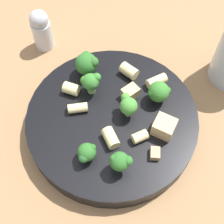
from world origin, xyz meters
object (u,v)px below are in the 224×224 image
broccoli_floret_4 (91,82)px  chicken_chunk_0 (130,93)px  broccoli_floret_1 (128,105)px  rigatoni_3 (157,81)px  rigatoni_2 (71,89)px  broccoli_floret_0 (87,63)px  rigatoni_4 (129,71)px  broccoli_floret_2 (86,153)px  chicken_chunk_1 (155,153)px  rigatoni_1 (78,108)px  pepper_shaker (41,29)px  rigatoni_5 (111,138)px  pasta_bowl (112,120)px  rigatoni_0 (140,137)px  chicken_chunk_2 (164,127)px  broccoli_floret_5 (120,161)px  broccoli_floret_3 (159,91)px

broccoli_floret_4 → chicken_chunk_0: bearing=135.3°
broccoli_floret_1 → rigatoni_3: size_ratio=1.14×
broccoli_floret_1 → rigatoni_3: (-0.07, -0.02, -0.01)m
broccoli_floret_4 → rigatoni_2: broccoli_floret_4 is taller
broccoli_floret_0 → rigatoni_4: (-0.05, 0.04, -0.01)m
broccoli_floret_1 → chicken_chunk_0: bearing=-134.2°
broccoli_floret_0 → broccoli_floret_4: broccoli_floret_0 is taller
broccoli_floret_2 → chicken_chunk_1: size_ratio=1.73×
chicken_chunk_1 → rigatoni_2: bearing=-76.7°
broccoli_floret_0 → rigatoni_4: broccoli_floret_0 is taller
broccoli_floret_0 → rigatoni_2: (0.04, 0.02, -0.01)m
rigatoni_1 → pepper_shaker: (-0.03, -0.17, -0.00)m
broccoli_floret_0 → rigatoni_5: 0.12m
broccoli_floret_0 → chicken_chunk_0: bearing=110.3°
broccoli_floret_1 → rigatoni_1: (0.05, -0.05, -0.02)m
pasta_bowl → rigatoni_4: (-0.06, -0.04, 0.02)m
rigatoni_1 → broccoli_floret_2: bearing=66.5°
pepper_shaker → rigatoni_5: bearing=84.0°
broccoli_floret_1 → rigatoni_0: bearing=74.6°
broccoli_floret_2 → chicken_chunk_0: bearing=-157.0°
rigatoni_3 → rigatoni_5: 0.12m
rigatoni_1 → chicken_chunk_2: (-0.08, 0.10, 0.00)m
pasta_bowl → rigatoni_3: (-0.09, -0.01, 0.02)m
rigatoni_0 → chicken_chunk_0: chicken_chunk_0 is taller
rigatoni_0 → broccoli_floret_0: bearing=-92.6°
rigatoni_0 → chicken_chunk_2: (-0.03, 0.01, 0.00)m
broccoli_floret_0 → broccoli_floret_4: (0.01, 0.03, -0.00)m
broccoli_floret_5 → chicken_chunk_0: broccoli_floret_5 is taller
broccoli_floret_2 → rigatoni_3: (-0.15, -0.04, -0.01)m
broccoli_floret_2 → chicken_chunk_0: broccoli_floret_2 is taller
pasta_bowl → pepper_shaker: pepper_shaker is taller
broccoli_floret_1 → pepper_shaker: bearing=-84.5°
broccoli_floret_1 → rigatoni_3: bearing=-166.3°
broccoli_floret_3 → chicken_chunk_0: size_ratio=1.51×
rigatoni_1 → rigatoni_5: bearing=98.2°
broccoli_floret_2 → chicken_chunk_1: 0.09m
rigatoni_2 → broccoli_floret_0: bearing=-157.8°
broccoli_floret_3 → chicken_chunk_0: (0.03, -0.03, -0.01)m
broccoli_floret_5 → chicken_chunk_0: size_ratio=1.56×
pasta_bowl → chicken_chunk_1: (-0.01, 0.08, 0.02)m
broccoli_floret_2 → chicken_chunk_2: 0.11m
rigatoni_0 → rigatoni_3: size_ratio=0.69×
pasta_bowl → pepper_shaker: size_ratio=3.28×
rigatoni_2 → chicken_chunk_0: same height
pasta_bowl → broccoli_floret_4: size_ratio=6.89×
broccoli_floret_5 → rigatoni_2: broccoli_floret_5 is taller
rigatoni_0 → chicken_chunk_0: (-0.03, -0.06, 0.00)m
rigatoni_0 → rigatoni_5: size_ratio=0.76×
rigatoni_5 → chicken_chunk_0: (-0.07, -0.04, 0.00)m
rigatoni_0 → rigatoni_4: rigatoni_4 is taller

